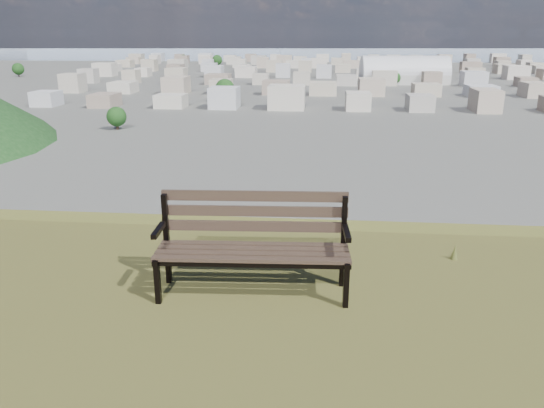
# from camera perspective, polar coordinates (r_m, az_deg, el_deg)

# --- Properties ---
(park_bench) EXTENTS (1.89, 0.69, 0.97)m
(park_bench) POSITION_cam_1_polar(r_m,az_deg,el_deg) (5.20, -2.03, -3.75)
(park_bench) COLOR #423326
(park_bench) RESTS_ON hilltop_mesa
(arena) EXTENTS (49.74, 24.08, 20.40)m
(arena) POSITION_cam_1_polar(r_m,az_deg,el_deg) (318.76, 13.96, 13.31)
(arena) COLOR #B8B7B3
(arena) RESTS_ON ground
(city_blocks) EXTENTS (395.00, 361.00, 7.00)m
(city_blocks) POSITION_cam_1_polar(r_m,az_deg,el_deg) (397.72, 5.44, 14.36)
(city_blocks) COLOR beige
(city_blocks) RESTS_ON ground
(city_trees) EXTENTS (406.52, 387.20, 9.98)m
(city_trees) POSITION_cam_1_polar(r_m,az_deg,el_deg) (323.50, 0.57, 13.88)
(city_trees) COLOR #38261C
(city_trees) RESTS_ON ground
(bay_water) EXTENTS (2400.00, 700.00, 0.12)m
(bay_water) POSITION_cam_1_polar(r_m,az_deg,el_deg) (902.97, 5.56, 16.07)
(bay_water) COLOR #7E90A1
(bay_water) RESTS_ON ground
(far_hills) EXTENTS (2050.00, 340.00, 60.00)m
(far_hills) POSITION_cam_1_polar(r_m,az_deg,el_deg) (1406.84, 3.03, 17.79)
(far_hills) COLOR #909DB3
(far_hills) RESTS_ON ground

